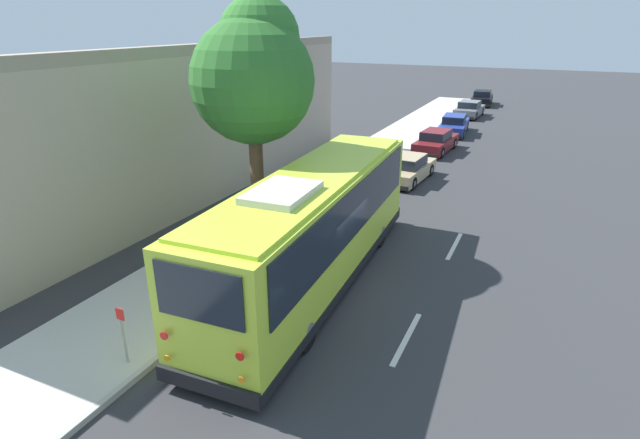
% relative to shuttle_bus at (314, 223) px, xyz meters
% --- Properties ---
extents(ground_plane, '(160.00, 160.00, 0.00)m').
position_rel_shuttle_bus_xyz_m(ground_plane, '(-0.15, -0.31, -1.89)').
color(ground_plane, '#333335').
extents(sidewalk_slab, '(80.00, 3.44, 0.15)m').
position_rel_shuttle_bus_xyz_m(sidewalk_slab, '(-0.15, 3.40, -1.82)').
color(sidewalk_slab, beige).
rests_on(sidewalk_slab, ground).
extents(curb_strip, '(80.00, 0.14, 0.15)m').
position_rel_shuttle_bus_xyz_m(curb_strip, '(-0.15, 1.60, -1.82)').
color(curb_strip, '#AAA69D').
rests_on(curb_strip, ground).
extents(shuttle_bus, '(11.36, 3.17, 3.52)m').
position_rel_shuttle_bus_xyz_m(shuttle_bus, '(0.00, 0.00, 0.00)').
color(shuttle_bus, '#BCDB38').
rests_on(shuttle_bus, ground).
extents(parked_sedan_tan, '(4.27, 1.91, 1.26)m').
position_rel_shuttle_bus_xyz_m(parked_sedan_tan, '(11.17, 0.33, -1.31)').
color(parked_sedan_tan, tan).
rests_on(parked_sedan_tan, ground).
extents(parked_sedan_maroon, '(4.50, 1.92, 1.30)m').
position_rel_shuttle_bus_xyz_m(parked_sedan_maroon, '(17.53, 0.40, -1.29)').
color(parked_sedan_maroon, maroon).
rests_on(parked_sedan_maroon, ground).
extents(parked_sedan_blue, '(4.73, 1.99, 1.30)m').
position_rel_shuttle_bus_xyz_m(parked_sedan_blue, '(23.24, 0.45, -1.29)').
color(parked_sedan_blue, navy).
rests_on(parked_sedan_blue, ground).
extents(parked_sedan_gray, '(4.26, 1.94, 1.29)m').
position_rel_shuttle_bus_xyz_m(parked_sedan_gray, '(30.38, 0.61, -1.30)').
color(parked_sedan_gray, slate).
rests_on(parked_sedan_gray, ground).
extents(parked_sedan_black, '(4.38, 1.98, 1.32)m').
position_rel_shuttle_bus_xyz_m(parked_sedan_black, '(37.31, 0.61, -1.28)').
color(parked_sedan_black, black).
rests_on(parked_sedan_black, ground).
extents(street_tree, '(3.96, 3.96, 7.93)m').
position_rel_shuttle_bus_xyz_m(street_tree, '(2.05, 3.07, 3.85)').
color(street_tree, brown).
rests_on(street_tree, sidewalk_slab).
extents(sign_post_near, '(0.06, 0.22, 1.38)m').
position_rel_shuttle_bus_xyz_m(sign_post_near, '(-5.35, 2.06, -1.03)').
color(sign_post_near, gray).
rests_on(sign_post_near, sidewalk_slab).
extents(sign_post_far, '(0.06, 0.22, 1.66)m').
position_rel_shuttle_bus_xyz_m(sign_post_far, '(-3.24, 2.06, -0.89)').
color(sign_post_far, gray).
rests_on(sign_post_far, sidewalk_slab).
extents(building_backdrop, '(23.54, 7.26, 6.46)m').
position_rel_shuttle_bus_xyz_m(building_backdrop, '(5.06, 10.54, 1.15)').
color(building_backdrop, tan).
rests_on(building_backdrop, ground).
extents(lane_stripe_mid, '(2.40, 0.14, 0.01)m').
position_rel_shuttle_bus_xyz_m(lane_stripe_mid, '(-1.62, -3.31, -1.89)').
color(lane_stripe_mid, silver).
rests_on(lane_stripe_mid, ground).
extents(lane_stripe_ahead, '(2.40, 0.14, 0.01)m').
position_rel_shuttle_bus_xyz_m(lane_stripe_ahead, '(4.38, -3.31, -1.89)').
color(lane_stripe_ahead, silver).
rests_on(lane_stripe_ahead, ground).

